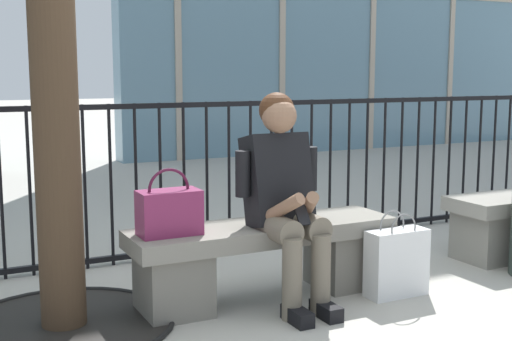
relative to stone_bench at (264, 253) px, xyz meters
name	(u,v)px	position (x,y,z in m)	size (l,w,h in m)	color
ground_plane	(264,298)	(0.00, 0.00, -0.27)	(60.00, 60.00, 0.00)	#B2ADA3
stone_bench	(264,253)	(0.00, 0.00, 0.00)	(1.60, 0.44, 0.45)	gray
seated_person_with_phone	(285,192)	(0.07, -0.13, 0.38)	(0.52, 0.66, 1.21)	#6B6051
handbag_on_bench	(169,211)	(-0.58, -0.01, 0.31)	(0.33, 0.18, 0.37)	#7A234C
shopping_bag	(397,262)	(0.73, -0.31, -0.07)	(0.38, 0.15, 0.51)	white
plaza_railing	(196,178)	(0.00, 1.07, 0.29)	(7.26, 0.04, 1.11)	black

